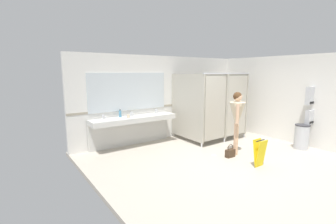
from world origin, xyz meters
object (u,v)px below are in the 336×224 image
at_px(handbag, 230,153).
at_px(paper_cup, 128,116).
at_px(trash_bin, 302,137).
at_px(wet_floor_sign, 260,153).
at_px(person_standing, 237,115).
at_px(paper_towel_dispenser_upper, 311,96).
at_px(paper_towel_dispenser_lower, 310,117).
at_px(soap_dispenser, 120,114).

distance_m(handbag, paper_cup, 2.85).
height_order(trash_bin, wet_floor_sign, trash_bin).
relative_size(trash_bin, person_standing, 0.42).
bearing_deg(person_standing, wet_floor_sign, -105.88).
relative_size(paper_towel_dispenser_upper, paper_towel_dispenser_lower, 1.25).
relative_size(paper_towel_dispenser_lower, wet_floor_sign, 0.65).
xyz_separation_m(paper_towel_dispenser_upper, paper_cup, (-4.21, 2.75, -0.55)).
bearing_deg(soap_dispenser, trash_bin, -36.23).
height_order(person_standing, paper_cup, person_standing).
height_order(trash_bin, soap_dispenser, soap_dispenser).
height_order(trash_bin, handbag, trash_bin).
relative_size(trash_bin, paper_cup, 8.02).
height_order(paper_towel_dispenser_lower, handbag, paper_towel_dispenser_lower).
relative_size(paper_towel_dispenser_upper, wet_floor_sign, 0.81).
bearing_deg(paper_towel_dispenser_lower, trash_bin, 171.54).
height_order(paper_cup, wet_floor_sign, paper_cup).
distance_m(paper_towel_dispenser_lower, soap_dispenser, 5.29).
bearing_deg(person_standing, paper_towel_dispenser_lower, -20.72).
xyz_separation_m(paper_towel_dispenser_upper, wet_floor_sign, (-2.37, -0.12, -1.15)).
bearing_deg(wet_floor_sign, paper_towel_dispenser_lower, 1.83).
bearing_deg(handbag, paper_towel_dispenser_lower, -16.18).
bearing_deg(wet_floor_sign, person_standing, 74.12).
height_order(handbag, soap_dispenser, soap_dispenser).
bearing_deg(paper_towel_dispenser_lower, paper_cup, 146.47).
bearing_deg(paper_cup, person_standing, -43.60).
relative_size(handbag, soap_dispenser, 1.52).
distance_m(handbag, wet_floor_sign, 0.81).
xyz_separation_m(trash_bin, handbag, (-2.14, 0.66, -0.23)).
distance_m(paper_towel_dispenser_upper, handbag, 2.87).
bearing_deg(paper_cup, wet_floor_sign, -57.35).
relative_size(person_standing, handbag, 4.85).
distance_m(trash_bin, soap_dispenser, 5.07).
distance_m(person_standing, soap_dispenser, 3.14).
distance_m(trash_bin, person_standing, 2.09).
bearing_deg(person_standing, handbag, -162.92).
height_order(paper_towel_dispenser_lower, wet_floor_sign, paper_towel_dispenser_lower).
relative_size(paper_towel_dispenser_lower, handbag, 1.21).
relative_size(paper_towel_dispenser_lower, paper_cup, 4.71).
distance_m(paper_towel_dispenser_upper, person_standing, 2.30).
height_order(paper_towel_dispenser_lower, soap_dispenser, soap_dispenser).
xyz_separation_m(paper_towel_dispenser_lower, trash_bin, (-0.29, 0.04, -0.53)).
relative_size(paper_towel_dispenser_lower, trash_bin, 0.59).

